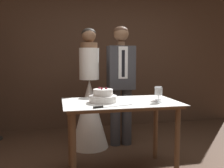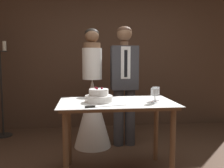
{
  "view_description": "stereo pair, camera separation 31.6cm",
  "coord_description": "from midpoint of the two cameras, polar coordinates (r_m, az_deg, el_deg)",
  "views": [
    {
      "loc": [
        -0.9,
        -2.33,
        1.29
      ],
      "look_at": [
        -0.23,
        0.74,
        0.96
      ],
      "focal_mm": 40.0,
      "sensor_mm": 36.0,
      "label": 1
    },
    {
      "loc": [
        -0.59,
        -2.38,
        1.29
      ],
      "look_at": [
        -0.23,
        0.74,
        0.96
      ],
      "focal_mm": 40.0,
      "sensor_mm": 36.0,
      "label": 2
    }
  ],
  "objects": [
    {
      "name": "wine_glass_middle",
      "position": [
        2.86,
        7.46,
        -1.59
      ],
      "size": [
        0.08,
        0.08,
        0.16
      ],
      "color": "silver",
      "rests_on": "cake_table"
    },
    {
      "name": "groom",
      "position": [
        3.63,
        -0.37,
        1.11
      ],
      "size": [
        0.38,
        0.25,
        1.74
      ],
      "color": "#38383D",
      "rests_on": "ground_plane"
    },
    {
      "name": "cake_knife",
      "position": [
        2.43,
        -5.16,
        -5.2
      ],
      "size": [
        0.42,
        0.13,
        0.02
      ],
      "rotation": [
        0.0,
        0.0,
        0.26
      ],
      "color": "silver",
      "rests_on": "cake_table"
    },
    {
      "name": "wall_back",
      "position": [
        4.75,
        -3.33,
        7.28
      ],
      "size": [
        5.23,
        0.12,
        2.8
      ],
      "primitive_type": "cube",
      "color": "#513828",
      "rests_on": "ground_plane"
    },
    {
      "name": "bride",
      "position": [
        3.61,
        -7.68,
        -4.72
      ],
      "size": [
        0.54,
        0.54,
        1.71
      ],
      "color": "white",
      "rests_on": "ground_plane"
    },
    {
      "name": "tiered_cake",
      "position": [
        2.71,
        -5.41,
        -2.93
      ],
      "size": [
        0.3,
        0.3,
        0.16
      ],
      "color": "white",
      "rests_on": "cake_table"
    },
    {
      "name": "cake_table",
      "position": [
        2.77,
        -1.31,
        -6.23
      ],
      "size": [
        1.26,
        0.77,
        0.81
      ],
      "color": "brown",
      "rests_on": "ground_plane"
    },
    {
      "name": "wine_glass_near",
      "position": [
        2.71,
        7.33,
        -1.81
      ],
      "size": [
        0.08,
        0.08,
        0.16
      ],
      "color": "silver",
      "rests_on": "cake_table"
    }
  ]
}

